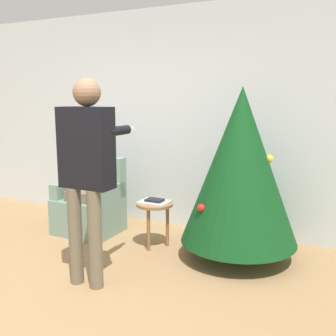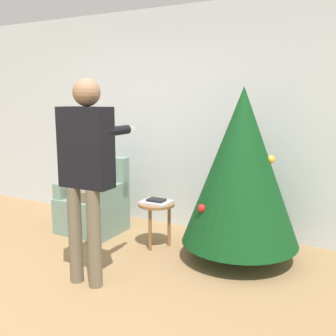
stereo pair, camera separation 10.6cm
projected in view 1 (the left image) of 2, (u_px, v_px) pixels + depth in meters
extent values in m
plane|color=#99754C|center=(54.00, 301.00, 3.17)|extent=(14.00, 14.00, 0.00)
cube|color=silver|center=(172.00, 120.00, 4.90)|extent=(8.00, 0.06, 2.70)
cylinder|color=brown|center=(238.00, 249.00, 4.03)|extent=(0.10, 0.10, 0.18)
cone|color=#0F4219|center=(240.00, 166.00, 3.87)|extent=(1.17, 1.17, 1.55)
sphere|color=red|center=(201.00, 208.00, 3.74)|extent=(0.08, 0.08, 0.08)
sphere|color=gold|center=(269.00, 159.00, 3.79)|extent=(0.08, 0.08, 0.08)
sphere|color=white|center=(203.00, 196.00, 4.23)|extent=(0.10, 0.10, 0.10)
cube|color=gray|center=(89.00, 215.00, 4.77)|extent=(0.72, 0.61, 0.43)
cube|color=gray|center=(99.00, 175.00, 4.90)|extent=(0.72, 0.14, 0.48)
cube|color=gray|center=(68.00, 188.00, 4.85)|extent=(0.12, 0.55, 0.18)
cube|color=gray|center=(108.00, 193.00, 4.59)|extent=(0.12, 0.55, 0.18)
cylinder|color=#6B604C|center=(71.00, 219.00, 4.64)|extent=(0.11, 0.11, 0.43)
cylinder|color=#6B604C|center=(85.00, 221.00, 4.55)|extent=(0.11, 0.11, 0.43)
cube|color=#6B604C|center=(85.00, 194.00, 4.68)|extent=(0.32, 0.40, 0.12)
cube|color=gray|center=(92.00, 167.00, 4.76)|extent=(0.36, 0.20, 0.50)
sphere|color=#936B4C|center=(91.00, 138.00, 4.69)|extent=(0.20, 0.20, 0.20)
cylinder|color=#6B604C|center=(75.00, 236.00, 3.43)|extent=(0.12, 0.12, 0.86)
cylinder|color=#6B604C|center=(95.00, 240.00, 3.34)|extent=(0.12, 0.12, 0.86)
cube|color=black|center=(86.00, 148.00, 3.30)|extent=(0.47, 0.20, 0.68)
sphere|color=#936B4C|center=(87.00, 92.00, 3.25)|extent=(0.23, 0.23, 0.23)
cylinder|color=black|center=(81.00, 129.00, 3.53)|extent=(0.08, 0.30, 0.08)
cylinder|color=black|center=(118.00, 131.00, 3.36)|extent=(0.08, 0.30, 0.08)
cube|color=white|center=(130.00, 129.00, 3.53)|extent=(0.04, 0.14, 0.04)
cylinder|color=olive|center=(155.00, 204.00, 4.27)|extent=(0.40, 0.40, 0.03)
cylinder|color=olive|center=(149.00, 230.00, 4.19)|extent=(0.04, 0.04, 0.46)
cylinder|color=olive|center=(167.00, 226.00, 4.32)|extent=(0.04, 0.04, 0.46)
cylinder|color=olive|center=(148.00, 223.00, 4.42)|extent=(0.04, 0.04, 0.46)
cube|color=silver|center=(155.00, 202.00, 4.26)|extent=(0.32, 0.25, 0.02)
cube|color=black|center=(155.00, 200.00, 4.26)|extent=(0.19, 0.13, 0.02)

